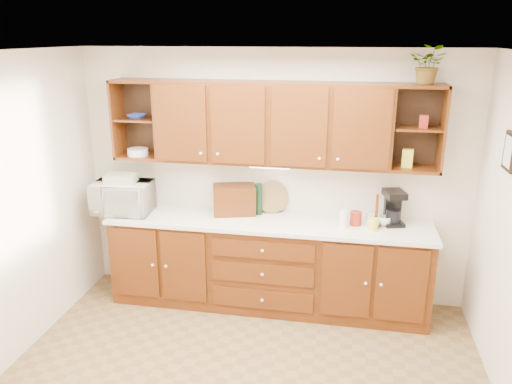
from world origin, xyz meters
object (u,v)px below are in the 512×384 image
at_px(microwave, 123,197).
at_px(bread_box, 234,200).
at_px(potted_plant, 429,65).
at_px(coffee_maker, 393,208).

distance_m(microwave, bread_box, 1.16).
height_order(microwave, potted_plant, potted_plant).
height_order(bread_box, potted_plant, potted_plant).
bearing_deg(potted_plant, microwave, -177.04).
bearing_deg(coffee_maker, potted_plant, -26.29).
distance_m(bread_box, potted_plant, 2.25).
distance_m(coffee_maker, potted_plant, 1.37).
height_order(microwave, coffee_maker, coffee_maker).
bearing_deg(microwave, potted_plant, -0.59).
xyz_separation_m(microwave, bread_box, (1.14, 0.18, -0.01)).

